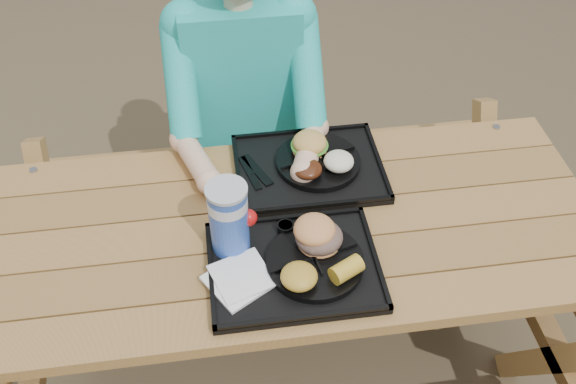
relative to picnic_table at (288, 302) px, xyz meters
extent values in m
plane|color=#999999|center=(0.00, 0.00, -0.38)|extent=(60.00, 60.00, 0.00)
cube|color=black|center=(-0.01, -0.16, 0.39)|extent=(0.45, 0.35, 0.02)
cube|color=black|center=(0.09, 0.21, 0.39)|extent=(0.45, 0.35, 0.02)
cylinder|color=black|center=(0.05, -0.17, 0.41)|extent=(0.26, 0.26, 0.02)
cylinder|color=black|center=(0.12, 0.22, 0.41)|extent=(0.26, 0.26, 0.02)
cube|color=white|center=(-0.16, -0.20, 0.40)|extent=(0.20, 0.20, 0.02)
cylinder|color=#1741B0|center=(-0.17, -0.07, 0.50)|extent=(0.10, 0.10, 0.21)
cylinder|color=black|center=(-0.01, -0.04, 0.41)|extent=(0.05, 0.05, 0.03)
cylinder|color=gold|center=(0.05, -0.04, 0.41)|extent=(0.05, 0.05, 0.03)
ellipsoid|color=gold|center=(-0.01, -0.24, 0.44)|extent=(0.10, 0.10, 0.05)
cube|color=black|center=(-0.07, 0.22, 0.40)|extent=(0.09, 0.15, 0.01)
ellipsoid|color=#4A200E|center=(0.08, 0.16, 0.44)|extent=(0.09, 0.09, 0.04)
ellipsoid|color=white|center=(0.18, 0.17, 0.44)|extent=(0.09, 0.09, 0.05)
camera|label=1|loc=(-0.17, -1.22, 1.72)|focal=40.00mm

